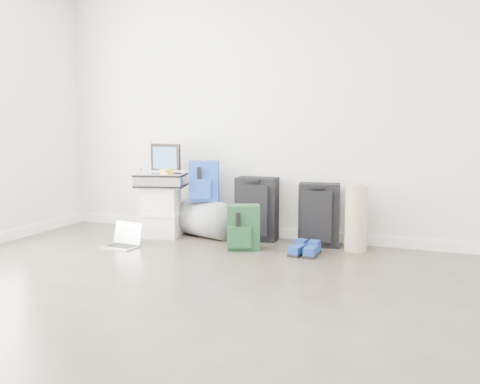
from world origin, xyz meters
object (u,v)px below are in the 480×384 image
at_px(boxes_stack, 162,212).
at_px(briefcase, 161,180).
at_px(laptop, 124,241).
at_px(large_suitcase, 257,209).
at_px(carry_on, 319,215).
at_px(duffel_bag, 205,219).

xyz_separation_m(boxes_stack, briefcase, (-0.00, 0.00, 0.34)).
distance_m(boxes_stack, briefcase, 0.34).
height_order(briefcase, laptop, briefcase).
distance_m(boxes_stack, laptop, 0.57).
bearing_deg(laptop, large_suitcase, 39.86).
distance_m(briefcase, large_suitcase, 1.05).
xyz_separation_m(briefcase, large_suitcase, (0.98, 0.24, -0.28)).
bearing_deg(carry_on, laptop, -167.69).
distance_m(boxes_stack, duffel_bag, 0.47).
xyz_separation_m(large_suitcase, carry_on, (0.65, -0.03, -0.02)).
bearing_deg(briefcase, large_suitcase, -1.45).
distance_m(large_suitcase, carry_on, 0.66).
height_order(carry_on, laptop, carry_on).
distance_m(duffel_bag, carry_on, 1.22).
relative_size(briefcase, large_suitcase, 0.76).
height_order(boxes_stack, briefcase, briefcase).
relative_size(briefcase, carry_on, 0.80).
bearing_deg(laptop, briefcase, 81.88).
bearing_deg(boxes_stack, carry_on, -4.70).
height_order(boxes_stack, duffel_bag, boxes_stack).
bearing_deg(boxes_stack, duffel_bag, 10.73).
bearing_deg(carry_on, large_suitcase, 167.64).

